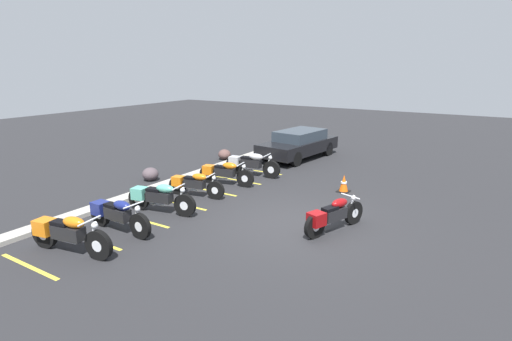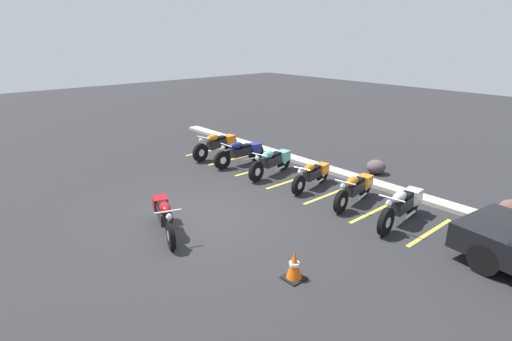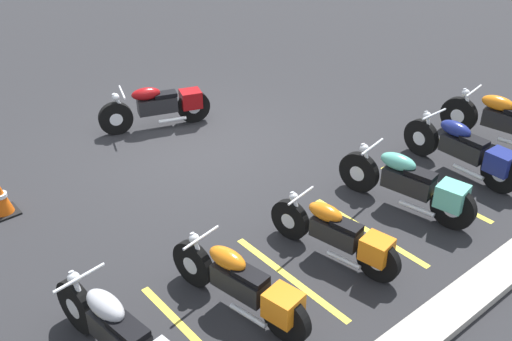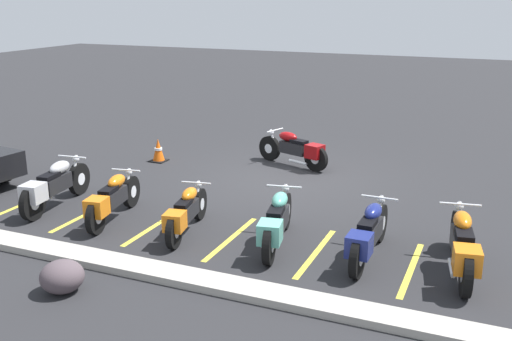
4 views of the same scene
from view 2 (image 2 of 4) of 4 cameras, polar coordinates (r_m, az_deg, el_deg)
ground at (r=10.55m, az=-7.86°, el=-6.69°), size 60.00×60.00×0.00m
motorcycle_maroon_featured at (r=9.82m, az=-12.98°, el=-6.14°), size 2.05×0.95×0.84m
parked_bike_0 at (r=15.62m, az=-5.47°, el=3.79°), size 0.78×2.30×0.91m
parked_bike_1 at (r=14.55m, az=-2.00°, el=2.66°), size 0.62×2.21×0.87m
parked_bike_2 at (r=13.49m, az=2.41°, el=1.35°), size 0.78×2.22×0.88m
parked_bike_3 at (r=12.47m, az=8.14°, el=-0.53°), size 0.70×2.00×0.79m
parked_bike_4 at (r=11.52m, az=14.05°, el=-2.45°), size 0.72×2.11×0.84m
parked_bike_5 at (r=10.67m, az=20.22°, el=-4.62°), size 0.70×2.29×0.90m
concrete_curb at (r=14.01m, az=11.12°, el=-0.07°), size 18.00×0.50×0.12m
landscape_rock_0 at (r=14.20m, az=16.79°, el=0.50°), size 0.87×0.87×0.49m
landscape_rock_1 at (r=12.37m, az=32.77°, el=-4.58°), size 0.86×0.84×0.46m
traffic_cone at (r=7.95m, az=5.49°, el=-13.43°), size 0.40×0.40×0.60m
stall_line_0 at (r=16.48m, az=-6.85°, el=2.80°), size 0.10×2.10×0.00m
stall_line_1 at (r=15.26m, az=-3.52°, el=1.59°), size 0.10×2.10×0.00m
stall_line_2 at (r=14.10m, az=0.37°, el=0.17°), size 0.10×2.10×0.00m
stall_line_3 at (r=13.03m, az=4.92°, el=-1.50°), size 0.10×2.10×0.00m
stall_line_4 at (r=12.07m, az=10.25°, el=-3.44°), size 0.10×2.10×0.00m
stall_line_5 at (r=11.25m, az=16.46°, el=-5.65°), size 0.10×2.10×0.00m
stall_line_6 at (r=10.59m, az=23.60°, el=-8.09°), size 0.10×2.10×0.00m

